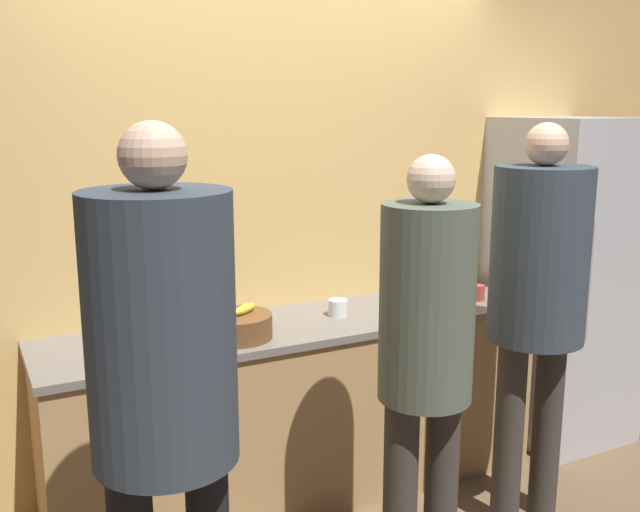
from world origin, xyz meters
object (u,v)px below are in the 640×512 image
utensil_crock (226,306)px  potted_plant (175,296)px  person_center (426,346)px  cup_red (478,293)px  person_left (163,373)px  bottle_amber (451,276)px  refrigerator (562,280)px  person_right (538,283)px  cup_white (338,308)px  fruit_bowl (237,326)px  bottle_clear (416,281)px

utensil_crock → potted_plant: 0.25m
person_center → cup_red: (0.91, 0.81, -0.10)m
person_left → person_center: person_left is taller
person_center → bottle_amber: (0.96, 1.09, -0.08)m
refrigerator → utensil_crock: refrigerator is taller
bottle_amber → refrigerator: bearing=-22.7°
person_right → utensil_crock: (-1.13, 0.85, -0.18)m
refrigerator → person_right: 1.04m
cup_white → potted_plant: size_ratio=0.35×
cup_white → fruit_bowl: bearing=-170.4°
refrigerator → bottle_amber: size_ratio=11.99×
bottle_clear → cup_red: size_ratio=1.83×
bottle_amber → fruit_bowl: bearing=-167.8°
bottle_clear → cup_white: bearing=-160.8°
person_left → person_right: person_left is taller
utensil_crock → cup_red: utensil_crock is taller
bottle_clear → bottle_amber: bottle_amber is taller
person_left → cup_white: size_ratio=20.05×
person_left → cup_white: (1.12, 1.02, -0.22)m
person_center → potted_plant: person_center is taller
cup_red → cup_white: (-0.79, 0.08, 0.00)m
person_right → refrigerator: bearing=37.8°
fruit_bowl → cup_red: fruit_bowl is taller
cup_red → person_right: bearing=-105.7°
bottle_clear → cup_red: bottle_clear is taller
bottle_amber → potted_plant: (-1.58, -0.02, 0.08)m
person_center → cup_red: bearing=41.5°
refrigerator → fruit_bowl: 1.98m
person_right → cup_red: bearing=74.3°
bottle_amber → cup_white: 0.86m
bottle_amber → cup_red: (-0.05, -0.29, -0.02)m
person_left → utensil_crock: person_left is taller
potted_plant → person_left: bearing=-107.2°
bottle_clear → cup_red: 0.35m
bottle_clear → cup_white: 0.64m
person_center → fruit_bowl: 0.91m
refrigerator → person_left: size_ratio=0.99×
refrigerator → bottle_clear: (-0.83, 0.25, 0.03)m
person_center → bottle_clear: person_center is taller
refrigerator → bottle_amber: 0.64m
person_center → refrigerator: bearing=28.6°
person_center → cup_white: bearing=82.3°
fruit_bowl → bottle_clear: 1.19m
cup_white → person_left: bearing=-137.6°
person_center → bottle_amber: 1.46m
potted_plant → refrigerator: bearing=-6.0°
person_right → bottle_clear: 0.90m
fruit_bowl → cup_white: 0.56m
potted_plant → fruit_bowl: bearing=-55.2°
person_left → bottle_clear: person_left is taller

